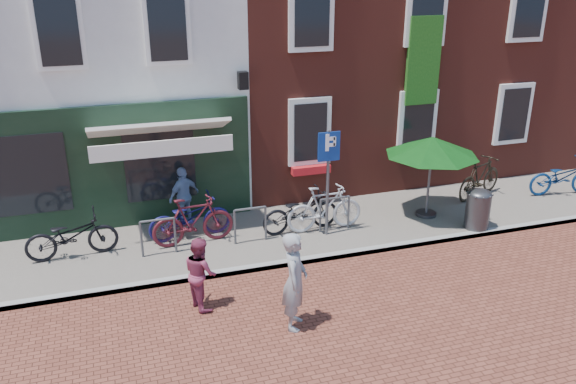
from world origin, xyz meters
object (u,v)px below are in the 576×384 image
object	(u,v)px
woman	(295,281)
bicycle_5	(480,178)
parasol	(433,143)
bicycle_0	(72,235)
litter_bin	(478,207)
bicycle_3	(325,208)
bicycle_4	(301,211)
parking_sign	(328,165)
bicycle_6	(562,177)
cafe_person	(184,196)
bicycle_1	(193,221)
boy	(200,273)
bicycle_2	(190,217)

from	to	relation	value
woman	bicycle_5	xyz separation A→B (m)	(6.46, 3.98, -0.24)
parasol	bicycle_0	xyz separation A→B (m)	(-8.21, 0.36, -1.37)
litter_bin	bicycle_3	world-z (taller)	bicycle_3
bicycle_0	bicycle_4	world-z (taller)	same
parking_sign	bicycle_5	bearing A→B (deg)	11.13
bicycle_4	bicycle_6	bearing A→B (deg)	-95.07
woman	bicycle_4	xyz separation A→B (m)	(1.28, 3.43, -0.29)
cafe_person	woman	bearing A→B (deg)	74.16
bicycle_1	bicycle_5	bearing A→B (deg)	-90.79
litter_bin	parking_sign	distance (m)	3.73
woman	bicycle_1	world-z (taller)	woman
woman	bicycle_5	distance (m)	7.59
woman	boy	distance (m)	1.82
bicycle_0	bicycle_6	distance (m)	12.38
parking_sign	bicycle_3	distance (m)	1.16
parasol	bicycle_1	xyz separation A→B (m)	(-5.69, 0.20, -1.31)
parking_sign	cafe_person	size ratio (longest dim) A/B	1.72
litter_bin	bicycle_5	distance (m)	2.04
litter_bin	parasol	distance (m)	1.82
parking_sign	bicycle_4	world-z (taller)	parking_sign
parasol	parking_sign	bearing A→B (deg)	-174.50
cafe_person	bicycle_5	xyz separation A→B (m)	(7.65, -0.64, -0.17)
boy	bicycle_6	xyz separation A→B (m)	(10.10, 2.36, -0.09)
cafe_person	bicycle_2	size ratio (longest dim) A/B	0.76
parking_sign	boy	distance (m)	3.91
bicycle_5	bicycle_4	bearing A→B (deg)	73.35
parasol	bicycle_3	world-z (taller)	parasol
parasol	woman	size ratio (longest dim) A/B	1.26
litter_bin	bicycle_6	size ratio (longest dim) A/B	0.55
bicycle_2	bicycle_5	xyz separation A→B (m)	(7.65, 0.12, 0.05)
boy	bicycle_2	world-z (taller)	boy
litter_bin	parking_sign	bearing A→B (deg)	168.01
bicycle_3	bicycle_4	distance (m)	0.56
parking_sign	boy	world-z (taller)	parking_sign
litter_bin	bicycle_4	bearing A→B (deg)	164.48
parasol	boy	size ratio (longest dim) A/B	1.63
parking_sign	bicycle_0	world-z (taller)	parking_sign
bicycle_6	cafe_person	bearing A→B (deg)	91.33
boy	bicycle_3	world-z (taller)	boy
litter_bin	bicycle_0	xyz separation A→B (m)	(-8.95, 1.36, -0.04)
woman	bicycle_4	distance (m)	3.67
litter_bin	bicycle_5	size ratio (longest dim) A/B	0.57
boy	cafe_person	distance (m)	3.51
woman	bicycle_1	size ratio (longest dim) A/B	0.98
litter_bin	bicycle_6	xyz separation A→B (m)	(3.42, 1.16, -0.04)
bicycle_3	bicycle_5	world-z (taller)	same
cafe_person	bicycle_4	bearing A→B (deg)	123.93
bicycle_4	bicycle_2	bearing A→B (deg)	74.61
boy	bicycle_4	world-z (taller)	boy
bicycle_2	bicycle_0	bearing A→B (deg)	88.12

